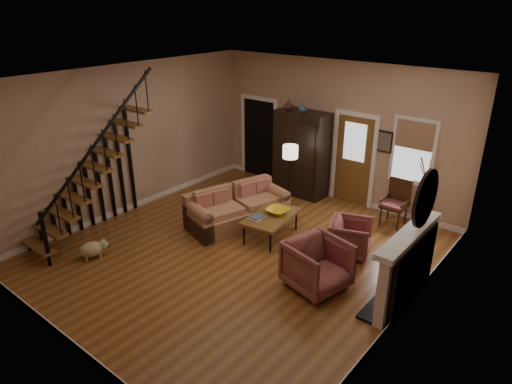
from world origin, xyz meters
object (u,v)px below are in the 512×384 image
Objects in this scene: coffee_table at (271,226)px; armchair_left at (317,265)px; sofa at (238,208)px; side_chair at (395,203)px; armoire at (301,154)px; armchair_right at (350,237)px; floor_lamp at (290,177)px.

armchair_left is (1.69, -0.93, 0.18)m from coffee_table.
side_chair is (2.62, 2.10, 0.11)m from sofa.
side_chair is at bearing 12.87° from armchair_left.
armoire reaches higher than coffee_table.
armchair_right is (2.40, -1.87, -0.70)m from armoire.
coffee_table is 0.85× the size of floor_lamp.
coffee_table is at bearing -70.24° from armoire.
armoire reaches higher than armchair_left.
floor_lamp is (-2.13, 0.99, 0.41)m from armchair_right.
armchair_right is at bearing 26.35° from sofa.
armoire is at bearing 51.53° from armchair_left.
armchair_left is at bearing -46.40° from floor_lamp.
coffee_table is at bearing -129.48° from side_chair.
sofa is 1.43× the size of floor_lamp.
armchair_right reaches higher than coffee_table.
sofa is 1.68× the size of coffee_table.
armoire is 3.12m from armchair_right.
floor_lamp is (0.27, -0.88, -0.29)m from armoire.
side_chair is (0.04, 3.02, 0.08)m from armchair_left.
floor_lamp reaches higher than side_chair.
armchair_left is (2.51, -3.22, -0.62)m from armoire.
side_chair is (1.73, 2.09, 0.26)m from coffee_table.
side_chair reaches higher than armchair_left.
side_chair is (0.15, 1.67, 0.16)m from armchair_right.
floor_lamp is at bearing 57.21° from armchair_left.
sofa is 1.51m from floor_lamp.
sofa is 2.13× the size of side_chair.
armchair_left is at bearing 164.69° from armchair_right.
coffee_table is 1.27× the size of side_chair.
armoire is 0.97× the size of sofa.
sofa is 2.29× the size of armchair_left.
armchair_left reaches higher than armchair_right.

